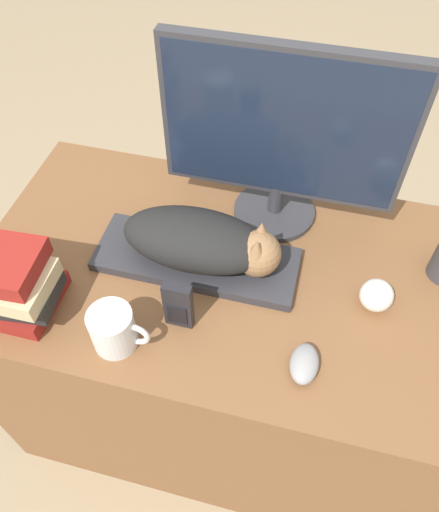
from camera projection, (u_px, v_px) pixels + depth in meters
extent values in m
plane|color=#998466|center=(212.00, 505.00, 1.54)|extent=(12.00, 12.00, 0.00)
cube|color=brown|center=(240.00, 352.00, 1.45)|extent=(1.27, 0.67, 0.76)
cube|color=#2D2D33|center=(196.00, 259.00, 1.17)|extent=(0.47, 0.17, 0.02)
ellipsoid|color=black|center=(195.00, 240.00, 1.11)|extent=(0.34, 0.17, 0.12)
sphere|color=olive|center=(258.00, 253.00, 1.09)|extent=(0.11, 0.11, 0.11)
cone|color=olive|center=(257.00, 248.00, 1.04)|extent=(0.04, 0.04, 0.04)
cone|color=olive|center=(262.00, 230.00, 1.07)|extent=(0.04, 0.04, 0.04)
cylinder|color=#333338|center=(274.00, 211.00, 1.27)|extent=(0.20, 0.20, 0.02)
cylinder|color=#333338|center=(276.00, 197.00, 1.23)|extent=(0.04, 0.04, 0.08)
cube|color=#333338|center=(285.00, 126.00, 1.07)|extent=(0.55, 0.03, 0.37)
cube|color=#192338|center=(284.00, 129.00, 1.06)|extent=(0.52, 0.01, 0.34)
ellipsoid|color=gray|center=(304.00, 364.00, 0.99)|extent=(0.06, 0.09, 0.04)
cylinder|color=silver|center=(113.00, 329.00, 1.01)|extent=(0.09, 0.09, 0.10)
torus|color=silver|center=(134.00, 334.00, 1.00)|extent=(0.07, 0.01, 0.07)
sphere|color=silver|center=(376.00, 295.00, 1.07)|extent=(0.07, 0.07, 0.07)
cube|color=black|center=(178.00, 305.00, 1.02)|extent=(0.06, 0.02, 0.13)
cube|color=black|center=(177.00, 315.00, 1.03)|extent=(0.04, 0.00, 0.06)
cube|color=maroon|center=(14.00, 296.00, 1.09)|extent=(0.19, 0.16, 0.04)
cube|color=black|center=(7.00, 290.00, 1.05)|extent=(0.22, 0.14, 0.04)
cube|color=#C6B284|center=(1.00, 280.00, 1.02)|extent=(0.21, 0.14, 0.04)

